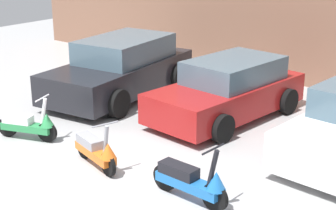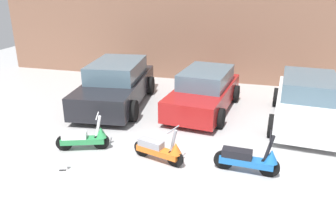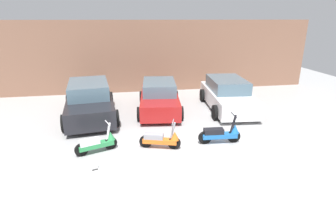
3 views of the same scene
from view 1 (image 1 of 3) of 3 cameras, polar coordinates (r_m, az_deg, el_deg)
The scene contains 7 objects.
ground_plane at distance 9.05m, azimuth -9.10°, elevation -8.06°, with size 28.00×28.00×0.00m, color #B2B2B2.
wall_back at distance 14.53m, azimuth 13.27°, elevation 10.08°, with size 19.60×0.12×3.99m, color #845B47.
scooter_front_left at distance 10.80m, azimuth -15.13°, elevation -2.06°, with size 1.29×0.68×0.94m.
scooter_front_right at distance 9.29m, azimuth -7.92°, elevation -4.97°, with size 1.33×0.64×0.96m.
scooter_front_center at distance 8.09m, azimuth 2.70°, elevation -8.35°, with size 1.46×0.53×1.02m.
car_rear_left at distance 13.26m, azimuth -5.23°, elevation 4.05°, with size 2.50×4.56×1.49m.
car_rear_center at distance 11.69m, azimuth 6.73°, elevation 1.64°, with size 2.23×4.09×1.34m.
Camera 1 is at (6.02, -5.42, 4.02)m, focal length 55.00 mm.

